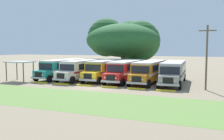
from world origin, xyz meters
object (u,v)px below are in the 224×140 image
object	(u,v)px
parked_bus_slot_4	(150,70)
parked_bus_slot_5	(173,71)
parked_bus_slot_1	(84,68)
parked_bus_slot_0	(65,68)
parked_bus_slot_3	(127,70)
broad_shade_tree	(125,40)
parked_bus_slot_2	(107,69)
utility_pole	(207,56)
waiting_shelter	(20,63)

from	to	relation	value
parked_bus_slot_4	parked_bus_slot_5	distance (m)	3.13
parked_bus_slot_1	parked_bus_slot_5	bearing A→B (deg)	94.15
parked_bus_slot_0	parked_bus_slot_3	world-z (taller)	same
broad_shade_tree	parked_bus_slot_2	bearing A→B (deg)	-83.34
parked_bus_slot_0	utility_pole	size ratio (longest dim) A/B	1.55
parked_bus_slot_0	parked_bus_slot_3	xyz separation A→B (m)	(9.88, 0.41, 0.00)
waiting_shelter	utility_pole	bearing A→B (deg)	4.18
broad_shade_tree	waiting_shelter	xyz separation A→B (m)	(-9.24, -17.82, -3.60)
broad_shade_tree	utility_pole	bearing A→B (deg)	-46.88
parked_bus_slot_1	waiting_shelter	xyz separation A→B (m)	(-7.37, -4.91, 0.87)
parked_bus_slot_5	utility_pole	world-z (taller)	utility_pole
parked_bus_slot_3	broad_shade_tree	xyz separation A→B (m)	(-4.61, 12.26, 4.47)
parked_bus_slot_4	broad_shade_tree	distance (m)	15.28
parked_bus_slot_3	parked_bus_slot_2	bearing A→B (deg)	-94.12
parked_bus_slot_1	waiting_shelter	world-z (taller)	parked_bus_slot_1
utility_pole	waiting_shelter	size ratio (longest dim) A/B	1.96
parked_bus_slot_2	parked_bus_slot_3	distance (m)	3.22
broad_shade_tree	utility_pole	world-z (taller)	broad_shade_tree
parked_bus_slot_3	broad_shade_tree	world-z (taller)	broad_shade_tree
broad_shade_tree	parked_bus_slot_4	bearing A→B (deg)	-57.52
broad_shade_tree	waiting_shelter	world-z (taller)	broad_shade_tree
parked_bus_slot_2	parked_bus_slot_4	bearing A→B (deg)	87.41
parked_bus_slot_1	parked_bus_slot_2	size ratio (longest dim) A/B	1.00
parked_bus_slot_1	parked_bus_slot_2	xyz separation A→B (m)	(3.27, 0.93, 0.00)
waiting_shelter	parked_bus_slot_1	bearing A→B (deg)	33.63
parked_bus_slot_0	utility_pole	distance (m)	20.69
parked_bus_slot_3	parked_bus_slot_5	distance (m)	6.36
parked_bus_slot_3	utility_pole	bearing A→B (deg)	70.78
broad_shade_tree	parked_bus_slot_3	bearing A→B (deg)	-69.41
parked_bus_slot_0	parked_bus_slot_1	world-z (taller)	same
parked_bus_slot_2	parked_bus_slot_1	bearing A→B (deg)	-73.72
utility_pole	parked_bus_slot_4	bearing A→B (deg)	152.58
parked_bus_slot_1	broad_shade_tree	bearing A→B (deg)	172.95
parked_bus_slot_1	utility_pole	world-z (taller)	utility_pole
parked_bus_slot_3	parked_bus_slot_4	size ratio (longest dim) A/B	1.00
parked_bus_slot_3	parked_bus_slot_5	xyz separation A→B (m)	(6.36, 0.01, 0.00)
parked_bus_slot_0	parked_bus_slot_2	world-z (taller)	same
parked_bus_slot_0	utility_pole	bearing A→B (deg)	84.10
parked_bus_slot_2	broad_shade_tree	xyz separation A→B (m)	(-1.40, 11.99, 4.47)
utility_pole	waiting_shelter	distance (m)	24.37
parked_bus_slot_5	parked_bus_slot_4	bearing A→B (deg)	-91.64
parked_bus_slot_1	parked_bus_slot_3	size ratio (longest dim) A/B	1.00
parked_bus_slot_3	waiting_shelter	world-z (taller)	parked_bus_slot_3
parked_bus_slot_5	broad_shade_tree	distance (m)	17.04
parked_bus_slot_2	parked_bus_slot_5	xyz separation A→B (m)	(9.57, -0.26, 0.00)
parked_bus_slot_4	broad_shade_tree	bearing A→B (deg)	-146.63
parked_bus_slot_1	parked_bus_slot_3	distance (m)	6.51
parked_bus_slot_4	utility_pole	distance (m)	8.38
parked_bus_slot_1	parked_bus_slot_4	xyz separation A→B (m)	(9.71, 0.60, 0.00)
parked_bus_slot_2	waiting_shelter	world-z (taller)	parked_bus_slot_2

